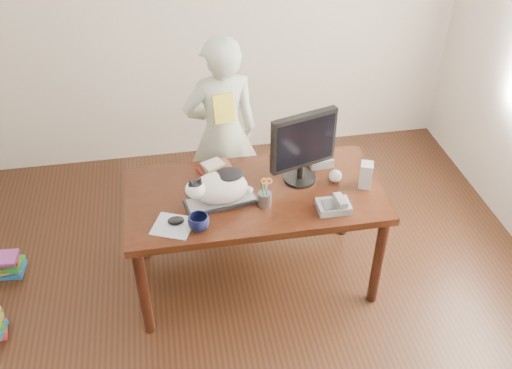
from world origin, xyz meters
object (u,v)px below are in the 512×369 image
object	(u,v)px
book_stack	(215,168)
book_pile_b	(5,264)
baseball	(335,176)
desk	(253,203)
keyboard	(221,201)
cat	(218,187)
person	(222,134)
monitor	(303,145)
mouse	(176,221)
speaker	(366,175)
phone	(334,206)
pen_cup	(265,198)
coffee_mug	(199,223)
calculator	(318,157)

from	to	relation	value
book_stack	book_pile_b	world-z (taller)	book_stack
baseball	desk	bearing A→B (deg)	173.99
keyboard	cat	bearing A→B (deg)	-171.64
cat	baseball	bearing A→B (deg)	-2.56
person	book_pile_b	world-z (taller)	person
keyboard	monitor	size ratio (longest dim) A/B	0.94
mouse	book_pile_b	distance (m)	1.51
mouse	person	xyz separation A→B (m)	(0.39, 0.93, -0.03)
mouse	speaker	distance (m)	1.21
cat	book_pile_b	world-z (taller)	cat
phone	speaker	bearing A→B (deg)	37.45
phone	cat	bearing A→B (deg)	166.12
pen_cup	book_pile_b	bearing A→B (deg)	164.72
coffee_mug	book_stack	size ratio (longest dim) A/B	0.51
phone	calculator	xyz separation A→B (m)	(0.04, 0.51, 0.00)
pen_cup	desk	bearing A→B (deg)	100.63
book_stack	coffee_mug	bearing A→B (deg)	-125.22
phone	baseball	xyz separation A→B (m)	(0.09, 0.27, 0.01)
coffee_mug	book_pile_b	world-z (taller)	coffee_mug
pen_cup	book_stack	size ratio (longest dim) A/B	0.86
keyboard	pen_cup	bearing A→B (deg)	-23.88
person	keyboard	bearing A→B (deg)	73.85
desk	person	bearing A→B (deg)	99.91
phone	baseball	bearing A→B (deg)	73.15
mouse	book_stack	distance (m)	0.54
cat	phone	size ratio (longest dim) A/B	2.17
mouse	speaker	bearing A→B (deg)	30.43
baseball	book_pile_b	xyz separation A→B (m)	(-2.25, 0.33, -0.72)
speaker	book_stack	size ratio (longest dim) A/B	0.71
pen_cup	speaker	size ratio (longest dim) A/B	1.21
desk	mouse	distance (m)	0.60
phone	book_stack	distance (m)	0.83
cat	phone	xyz separation A→B (m)	(0.67, -0.18, -0.10)
mouse	book_pile_b	bearing A→B (deg)	178.43
keyboard	person	world-z (taller)	person
pen_cup	mouse	xyz separation A→B (m)	(-0.54, -0.08, -0.03)
person	speaker	bearing A→B (deg)	127.80
mouse	phone	xyz separation A→B (m)	(0.94, -0.04, 0.01)
phone	mouse	bearing A→B (deg)	178.68
keyboard	pen_cup	distance (m)	0.27
cat	mouse	world-z (taller)	cat
mouse	speaker	xyz separation A→B (m)	(1.20, 0.15, 0.06)
desk	coffee_mug	distance (m)	0.55
mouse	keyboard	bearing A→B (deg)	50.38
book_stack	calculator	world-z (taller)	book_stack
cat	pen_cup	bearing A→B (deg)	-22.36
phone	book_stack	world-z (taller)	phone
cat	baseball	xyz separation A→B (m)	(0.76, 0.09, -0.08)
monitor	calculator	distance (m)	0.36
monitor	book_pile_b	distance (m)	2.27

